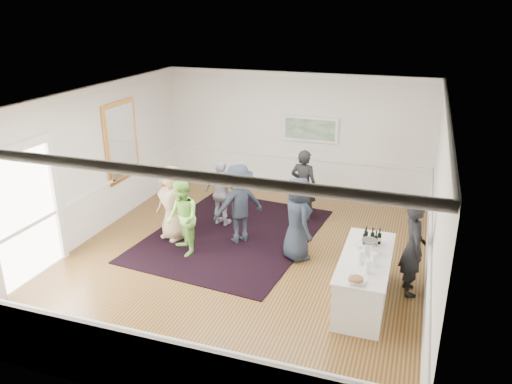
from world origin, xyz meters
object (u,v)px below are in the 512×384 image
(serving_table, at_px, (364,279))
(nut_bowl, at_px, (357,280))
(ice_bucket, at_px, (369,247))
(guest_green, at_px, (182,218))
(guest_dark_a, at_px, (239,204))
(guest_lilac, at_px, (222,193))
(guest_dark_b, at_px, (303,186))
(guest_tan, at_px, (172,203))
(bartender, at_px, (413,248))
(guest_navy, at_px, (297,219))

(serving_table, xyz_separation_m, nut_bowl, (-0.04, -0.88, 0.47))
(nut_bowl, bearing_deg, ice_bucket, 86.77)
(guest_green, height_order, ice_bucket, guest_green)
(serving_table, height_order, nut_bowl, nut_bowl)
(guest_dark_a, xyz_separation_m, ice_bucket, (2.84, -1.38, 0.12))
(guest_lilac, relative_size, guest_dark_b, 0.88)
(guest_dark_a, xyz_separation_m, guest_dark_b, (1.04, 1.47, 0.01))
(guest_lilac, xyz_separation_m, guest_dark_a, (0.66, -0.67, 0.10))
(guest_dark_b, height_order, nut_bowl, guest_dark_b)
(serving_table, distance_m, nut_bowl, 1.00)
(nut_bowl, bearing_deg, guest_tan, 153.88)
(guest_tan, distance_m, ice_bucket, 4.36)
(guest_dark_a, height_order, ice_bucket, guest_dark_a)
(guest_dark_b, xyz_separation_m, ice_bucket, (1.81, -2.85, 0.11))
(nut_bowl, bearing_deg, guest_dark_a, 139.37)
(serving_table, relative_size, nut_bowl, 7.56)
(bartender, bearing_deg, guest_tan, 68.81)
(guest_green, height_order, nut_bowl, guest_green)
(bartender, xyz_separation_m, guest_lilac, (-4.21, 1.61, -0.10))
(guest_dark_b, bearing_deg, bartender, 145.89)
(guest_tan, relative_size, guest_dark_a, 0.96)
(bartender, relative_size, guest_lilac, 1.13)
(bartender, bearing_deg, guest_navy, 60.52)
(serving_table, xyz_separation_m, guest_green, (-3.69, 0.60, 0.35))
(guest_tan, height_order, guest_green, guest_tan)
(guest_tan, xyz_separation_m, nut_bowl, (4.18, -2.05, 0.08))
(guest_lilac, bearing_deg, guest_green, 93.08)
(guest_tan, relative_size, nut_bowl, 5.85)
(guest_lilac, height_order, guest_dark_a, guest_dark_a)
(serving_table, xyz_separation_m, guest_navy, (-1.47, 1.17, 0.41))
(nut_bowl, bearing_deg, guest_lilac, 138.38)
(serving_table, height_order, guest_lilac, guest_lilac)
(guest_navy, bearing_deg, guest_lilac, 24.36)
(guest_navy, distance_m, ice_bucket, 1.82)
(serving_table, distance_m, bartender, 1.02)
(guest_dark_b, distance_m, nut_bowl, 4.24)
(guest_lilac, distance_m, guest_dark_a, 0.95)
(serving_table, distance_m, guest_tan, 4.39)
(guest_tan, distance_m, guest_lilac, 1.25)
(bartender, relative_size, guest_tan, 1.04)
(guest_green, bearing_deg, guest_dark_b, 98.38)
(serving_table, height_order, guest_dark_a, guest_dark_a)
(guest_navy, height_order, ice_bucket, guest_navy)
(guest_tan, height_order, ice_bucket, guest_tan)
(serving_table, height_order, guest_green, guest_green)
(guest_tan, bearing_deg, guest_navy, 23.06)
(ice_bucket, distance_m, nut_bowl, 1.02)
(guest_lilac, distance_m, nut_bowl, 4.62)
(guest_tan, xyz_separation_m, guest_dark_a, (1.39, 0.34, 0.03))
(guest_lilac, bearing_deg, ice_bucket, 160.03)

